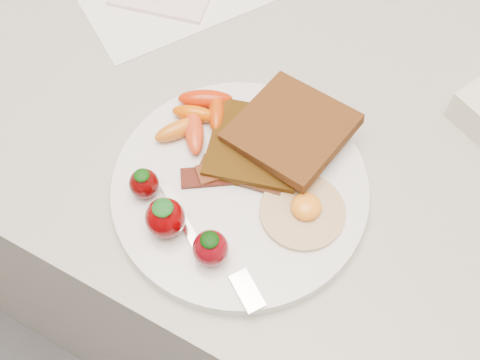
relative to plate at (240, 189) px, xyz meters
The scene contains 9 objects.
counter 0.48m from the plate, 86.59° to the left, with size 2.00×0.60×0.90m, color gray.
plate is the anchor object (origin of this frame).
toast_lower 0.05m from the plate, 96.86° to the left, with size 0.10×0.10×0.01m, color black.
toast_upper 0.08m from the plate, 74.64° to the left, with size 0.11×0.11×0.01m, color #361509.
fried_egg 0.07m from the plate, ahead, with size 0.10×0.10×0.02m.
bacon_strips 0.02m from the plate, 140.27° to the left, with size 0.11×0.09×0.01m.
baby_carrots 0.09m from the plate, 149.07° to the left, with size 0.07×0.10×0.02m.
strawberries 0.09m from the plate, 113.07° to the right, with size 0.13×0.06×0.05m.
fork 0.08m from the plate, 80.71° to the right, with size 0.16×0.08×0.00m.
Camera 1 is at (0.14, 1.30, 1.47)m, focal length 45.00 mm.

